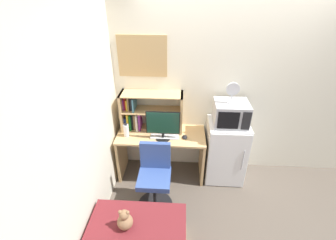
{
  "coord_description": "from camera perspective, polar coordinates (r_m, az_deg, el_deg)",
  "views": [
    {
      "loc": [
        -0.65,
        -3.07,
        2.58
      ],
      "look_at": [
        -0.83,
        -0.31,
        0.98
      ],
      "focal_mm": 25.22,
      "sensor_mm": 36.0,
      "label": 1
    }
  ],
  "objects": [
    {
      "name": "monitor",
      "position": [
        3.15,
        -1.23,
        -1.15
      ],
      "size": [
        0.46,
        0.21,
        0.41
      ],
      "color": "black",
      "rests_on": "desk"
    },
    {
      "name": "desk_fan",
      "position": [
        3.09,
        15.34,
        6.73
      ],
      "size": [
        0.17,
        0.11,
        0.28
      ],
      "color": "silver",
      "rests_on": "microwave"
    },
    {
      "name": "wall_corkboard",
      "position": [
        3.21,
        -6.23,
        15.08
      ],
      "size": [
        0.65,
        0.02,
        0.54
      ],
      "primitive_type": "cube",
      "color": "tan"
    },
    {
      "name": "desk_chair",
      "position": [
        3.09,
        -3.19,
        -14.34
      ],
      "size": [
        0.46,
        0.46,
        0.91
      ],
      "color": "black",
      "rests_on": "ground_plane"
    },
    {
      "name": "microwave",
      "position": [
        3.24,
        14.93,
        1.55
      ],
      "size": [
        0.45,
        0.39,
        0.31
      ],
      "color": "#ADADB2",
      "rests_on": "mini_fridge"
    },
    {
      "name": "keyboard",
      "position": [
        3.28,
        -0.82,
        -4.1
      ],
      "size": [
        0.39,
        0.12,
        0.02
      ],
      "primitive_type": "cube",
      "color": "silver",
      "rests_on": "desk"
    },
    {
      "name": "computer_mouse",
      "position": [
        3.27,
        4.06,
        -4.11
      ],
      "size": [
        0.07,
        0.1,
        0.04
      ],
      "primitive_type": "ellipsoid",
      "color": "black",
      "rests_on": "desk"
    },
    {
      "name": "wall_back",
      "position": [
        3.51,
        20.96,
        6.61
      ],
      "size": [
        6.4,
        0.04,
        2.6
      ],
      "primitive_type": "cube",
      "color": "silver",
      "rests_on": "ground_plane"
    },
    {
      "name": "water_bottle",
      "position": [
        3.32,
        -10.06,
        -2.45
      ],
      "size": [
        0.08,
        0.08,
        0.2
      ],
      "color": "silver",
      "rests_on": "desk"
    },
    {
      "name": "teddy_bear",
      "position": [
        2.55,
        -10.37,
        -22.75
      ],
      "size": [
        0.16,
        0.16,
        0.24
      ],
      "color": "#846042",
      "rests_on": "bed"
    },
    {
      "name": "mini_fridge",
      "position": [
        3.56,
        13.63,
        -7.31
      ],
      "size": [
        0.55,
        0.51,
        0.93
      ],
      "color": "white",
      "rests_on": "ground_plane"
    },
    {
      "name": "wall_left",
      "position": [
        2.17,
        -23.97,
        -9.06
      ],
      "size": [
        0.04,
        4.4,
        2.6
      ],
      "primitive_type": "cube",
      "color": "silver",
      "rests_on": "ground_plane"
    },
    {
      "name": "hutch_bookshelf",
      "position": [
        3.37,
        -6.14,
        2.19
      ],
      "size": [
        0.87,
        0.29,
        0.56
      ],
      "color": "tan",
      "rests_on": "desk"
    },
    {
      "name": "desk",
      "position": [
        3.48,
        -1.62,
        -6.42
      ],
      "size": [
        1.25,
        0.56,
        0.73
      ],
      "color": "tan",
      "rests_on": "ground_plane"
    }
  ]
}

